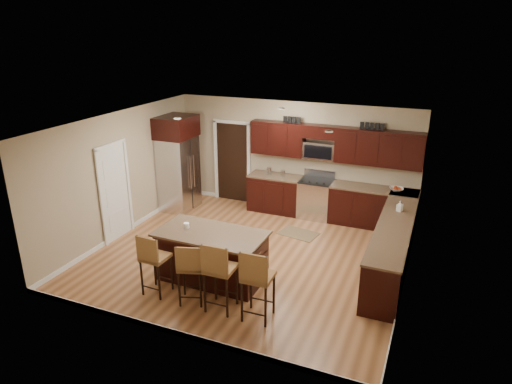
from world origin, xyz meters
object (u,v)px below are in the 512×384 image
at_px(range, 316,198).
at_px(island, 212,257).
at_px(stool_right, 218,269).
at_px(stool_extra, 256,277).
at_px(stool_mid, 190,267).
at_px(stool_left, 153,258).
at_px(refrigerator, 178,162).

relative_size(range, island, 0.56).
relative_size(stool_right, stool_extra, 1.00).
xyz_separation_m(island, stool_extra, (1.23, -0.85, 0.33)).
height_order(stool_mid, stool_right, stool_right).
distance_m(range, stool_left, 4.65).
height_order(stool_left, stool_right, stool_right).
bearing_deg(stool_mid, stool_left, 161.93).
xyz_separation_m(island, stool_left, (-0.66, -0.85, 0.27)).
height_order(range, stool_left, stool_left).
xyz_separation_m(island, stool_mid, (0.06, -0.84, 0.25)).
relative_size(stool_left, stool_mid, 1.03).
relative_size(island, stool_extra, 1.61).
distance_m(stool_right, stool_extra, 0.65).
bearing_deg(range, stool_mid, -101.59).
distance_m(range, refrigerator, 3.47).
relative_size(range, stool_extra, 0.91).
bearing_deg(refrigerator, stool_mid, -56.03).
distance_m(stool_mid, stool_extra, 1.17).
height_order(island, stool_right, stool_right).
distance_m(range, island, 3.64).
relative_size(stool_left, refrigerator, 0.48).
bearing_deg(stool_extra, stool_mid, 177.68).
relative_size(island, refrigerator, 0.84).
height_order(island, stool_mid, stool_mid).
xyz_separation_m(range, stool_extra, (0.28, -4.36, 0.29)).
bearing_deg(stool_left, stool_extra, 2.03).
relative_size(island, stool_mid, 1.80).
distance_m(island, stool_extra, 1.53).
distance_m(island, stool_mid, 0.88).
distance_m(stool_left, refrigerator, 3.99).
height_order(stool_left, refrigerator, refrigerator).
xyz_separation_m(range, stool_left, (-1.61, -4.36, 0.23)).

